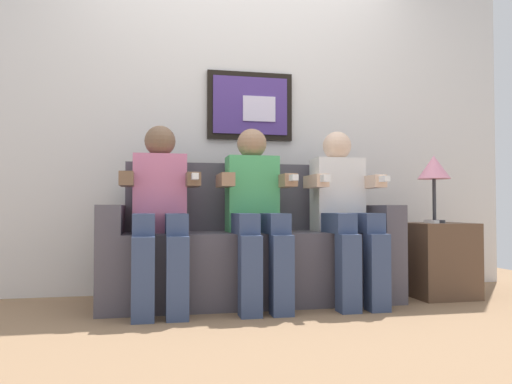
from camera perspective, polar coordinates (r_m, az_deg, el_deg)
name	(u,v)px	position (r m, az deg, el deg)	size (l,w,h in m)	color
ground_plane	(261,312)	(2.96, 0.61, -13.57)	(5.55, 5.55, 0.00)	#8C6B4C
back_wall_assembly	(239,113)	(3.71, -1.94, 9.02)	(4.27, 0.10, 2.60)	silver
couch	(250,253)	(3.23, -0.65, -6.99)	(1.87, 0.58, 0.90)	#514C56
person_on_left	(160,207)	(2.99, -10.96, -1.75)	(0.46, 0.56, 1.11)	pink
person_in_middle	(256,207)	(3.05, -0.03, -1.78)	(0.46, 0.56, 1.11)	#4CB266
person_on_right	(344,207)	(3.22, 10.10, -1.74)	(0.46, 0.56, 1.11)	white
side_table_right	(439,260)	(3.62, 20.25, -7.31)	(0.40, 0.40, 0.50)	brown
table_lamp	(434,170)	(3.60, 19.75, 2.35)	(0.22, 0.22, 0.46)	#333338
spare_remote_on_table	(431,222)	(3.53, 19.50, -3.23)	(0.04, 0.13, 0.02)	white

